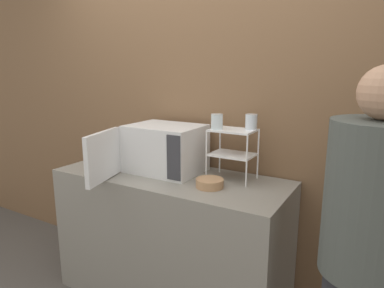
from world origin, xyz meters
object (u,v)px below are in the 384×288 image
(microwave, at_px, (162,149))
(dish_rack, at_px, (233,144))
(glass_front_left, at_px, (217,122))
(glass_back_right, at_px, (251,122))
(person, at_px, (369,236))
(bowl, at_px, (210,183))

(microwave, height_order, dish_rack, dish_rack)
(glass_front_left, bearing_deg, glass_back_right, 29.00)
(dish_rack, height_order, person, person)
(dish_rack, distance_m, bowl, 0.30)
(microwave, distance_m, dish_rack, 0.50)
(dish_rack, xyz_separation_m, glass_front_left, (-0.09, -0.05, 0.14))
(glass_front_left, distance_m, bowl, 0.39)
(microwave, xyz_separation_m, dish_rack, (0.49, 0.09, 0.07))
(glass_front_left, relative_size, person, 0.06)
(glass_front_left, bearing_deg, person, -20.23)
(glass_back_right, bearing_deg, microwave, -166.05)
(bowl, bearing_deg, glass_front_left, 103.44)
(dish_rack, bearing_deg, bowl, -103.49)
(dish_rack, relative_size, person, 0.20)
(dish_rack, bearing_deg, glass_front_left, -151.90)
(glass_back_right, bearing_deg, person, -31.25)
(bowl, bearing_deg, glass_back_right, 60.99)
(microwave, xyz_separation_m, glass_back_right, (0.59, 0.15, 0.21))
(microwave, relative_size, glass_front_left, 7.90)
(glass_back_right, xyz_separation_m, person, (0.73, -0.44, -0.39))
(bowl, bearing_deg, dish_rack, 76.51)
(microwave, bearing_deg, dish_rack, 10.37)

